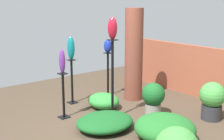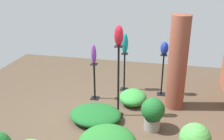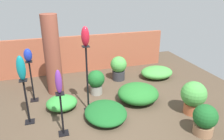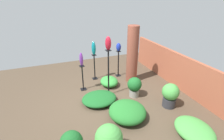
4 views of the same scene
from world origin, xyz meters
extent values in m
plane|color=#4C3D2D|center=(0.00, 0.00, 0.00)|extent=(8.00, 8.00, 0.00)
cube|color=#9E5138|center=(0.00, 2.77, 0.62)|extent=(5.60, 0.12, 1.24)
cylinder|color=brown|center=(-1.08, 1.44, 1.07)|extent=(0.42, 0.42, 2.14)
cube|color=black|center=(-1.06, -0.47, 0.01)|extent=(0.20, 0.20, 0.01)
cube|color=black|center=(-1.06, -0.47, 0.46)|extent=(0.04, 0.04, 0.91)
cube|color=black|center=(-1.06, -0.47, 0.91)|extent=(0.16, 0.16, 0.01)
cube|color=black|center=(-0.40, 0.24, 0.01)|extent=(0.20, 0.20, 0.01)
cube|color=black|center=(-0.40, 0.24, 0.79)|extent=(0.04, 0.04, 1.58)
cube|color=black|center=(-0.40, 0.24, 1.57)|extent=(0.16, 0.16, 0.02)
cube|color=black|center=(-1.65, 1.12, 0.01)|extent=(0.20, 0.20, 0.01)
cube|color=black|center=(-1.65, 1.12, 0.53)|extent=(0.04, 0.04, 1.07)
cube|color=black|center=(-1.65, 1.12, 1.06)|extent=(0.16, 0.16, 0.02)
cube|color=black|center=(-1.73, 0.14, 0.01)|extent=(0.20, 0.20, 0.01)
cube|color=black|center=(-1.73, 0.14, 0.50)|extent=(0.04, 0.04, 1.01)
cube|color=black|center=(-1.73, 0.14, 1.00)|extent=(0.16, 0.16, 0.02)
ellipsoid|color=#6B2D8C|center=(-1.06, -0.47, 1.15)|extent=(0.13, 0.12, 0.47)
ellipsoid|color=maroon|center=(-0.40, 0.24, 1.79)|extent=(0.18, 0.18, 0.42)
ellipsoid|color=#192D9E|center=(-1.65, 1.12, 1.23)|extent=(0.19, 0.19, 0.32)
ellipsoid|color=#0F727A|center=(-1.73, 0.14, 1.27)|extent=(0.17, 0.16, 0.52)
sphere|color=#479942|center=(1.87, -0.58, 0.50)|extent=(0.58, 0.58, 0.58)
cylinder|color=#2D2D33|center=(0.86, 1.73, 0.14)|extent=(0.39, 0.39, 0.29)
sphere|color=#479942|center=(0.86, 1.73, 0.50)|extent=(0.50, 0.50, 0.50)
cylinder|color=gray|center=(-0.03, 1.01, 0.12)|extent=(0.32, 0.32, 0.24)
sphere|color=#195923|center=(-0.03, 1.01, 0.44)|extent=(0.47, 0.47, 0.47)
ellipsoid|color=#338C38|center=(-1.00, 0.48, 0.16)|extent=(0.74, 0.63, 0.33)
ellipsoid|color=#479942|center=(2.08, 1.52, 0.17)|extent=(1.03, 0.83, 0.35)
ellipsoid|color=#195923|center=(-0.10, -0.18, 0.13)|extent=(0.94, 1.09, 0.27)
ellipsoid|color=#236B28|center=(0.91, 0.31, 0.21)|extent=(1.05, 1.02, 0.43)
camera|label=1|loc=(4.11, -3.46, 2.32)|focal=50.00mm
camera|label=2|loc=(4.53, 1.19, 3.01)|focal=42.00mm
camera|label=3|loc=(-1.20, -4.22, 2.83)|focal=35.00mm
camera|label=4|loc=(4.36, -1.48, 3.20)|focal=28.00mm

